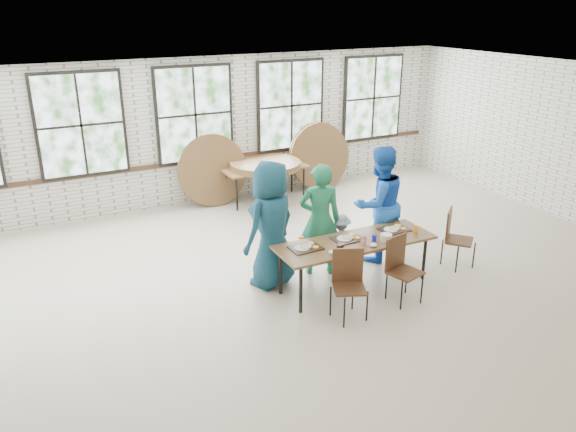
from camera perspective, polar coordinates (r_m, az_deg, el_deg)
name	(u,v)px	position (r m, az deg, el deg)	size (l,w,h in m)	color
room	(195,117)	(11.66, -9.45, 9.92)	(12.00, 12.00, 12.00)	#B0A78C
dining_table	(355,244)	(8.29, 6.85, -2.85)	(2.42, 0.87, 0.74)	brown
chair_near_left	(348,278)	(7.59, 6.16, -6.27)	(0.55, 0.54, 0.95)	#4B2C19
chair_near_right	(400,264)	(8.09, 11.33, -4.76)	(0.50, 0.49, 0.95)	#4B2C19
chair_spare	(454,233)	(9.32, 16.49, -1.70)	(0.58, 0.58, 0.95)	#4B2C19
adult_teal	(271,225)	(8.20, -1.71, -0.89)	(0.94, 0.61, 1.92)	#17495A
adult_green	(320,220)	(8.60, 3.24, -0.38)	(0.65, 0.43, 1.78)	#1E724A
toddler	(340,241)	(8.96, 5.30, -2.54)	(0.59, 0.34, 0.91)	#131E3E
adult_blue	(379,204)	(9.16, 9.20, 1.21)	(0.93, 0.72, 1.91)	blue
storage_table	(265,170)	(11.87, -2.32, 4.70)	(1.81, 0.78, 0.74)	brown
tabletop_clutter	(361,239)	(8.27, 7.42, -2.36)	(2.02, 0.61, 0.11)	black
round_tops_stacked	(265,164)	(11.84, -2.33, 5.25)	(1.50, 1.50, 0.13)	brown
round_tops_leaning	(286,161)	(12.38, -0.22, 5.64)	(4.04, 0.42, 1.49)	brown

